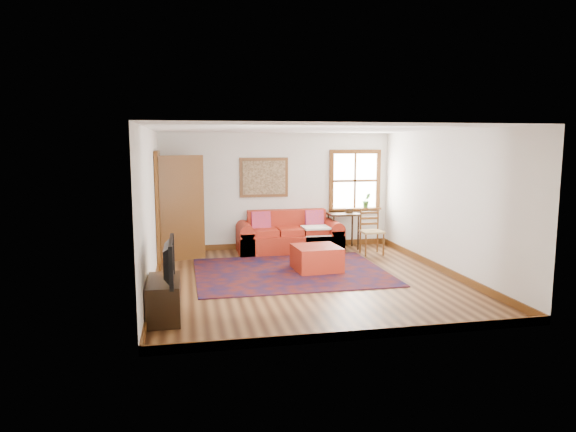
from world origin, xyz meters
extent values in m
plane|color=#3D2010|center=(0.00, 0.00, 0.00)|extent=(5.50, 5.50, 0.00)
cube|color=silver|center=(0.00, 2.75, 1.25)|extent=(5.00, 0.04, 2.50)
cube|color=silver|center=(0.00, -2.75, 1.25)|extent=(5.00, 0.04, 2.50)
cube|color=silver|center=(-2.50, 0.00, 1.25)|extent=(0.04, 5.50, 2.50)
cube|color=silver|center=(2.50, 0.00, 1.25)|extent=(0.04, 5.50, 2.50)
cube|color=white|center=(0.00, 0.00, 2.50)|extent=(5.00, 5.50, 0.04)
cube|color=brown|center=(0.00, 2.73, 0.06)|extent=(5.00, 0.03, 0.12)
cube|color=brown|center=(-2.48, 0.00, 0.06)|extent=(0.03, 5.50, 0.12)
cube|color=brown|center=(2.48, 0.00, 0.06)|extent=(0.03, 5.50, 0.12)
cube|color=white|center=(1.75, 2.73, 1.45)|extent=(1.00, 0.02, 1.20)
cube|color=brown|center=(1.75, 2.72, 2.09)|extent=(1.18, 0.06, 0.09)
cube|color=brown|center=(1.75, 2.72, 0.80)|extent=(1.18, 0.06, 0.09)
cube|color=brown|center=(1.21, 2.72, 1.45)|extent=(0.09, 0.06, 1.20)
cube|color=brown|center=(2.29, 2.72, 1.45)|extent=(0.09, 0.06, 1.20)
cube|color=brown|center=(1.75, 2.72, 1.45)|extent=(1.00, 0.04, 0.05)
cube|color=brown|center=(1.75, 2.65, 0.83)|extent=(1.15, 0.20, 0.04)
imported|color=#2D5F21|center=(2.00, 2.63, 1.01)|extent=(0.18, 0.15, 0.33)
cube|color=black|center=(-2.49, 1.60, 1.02)|extent=(0.02, 0.90, 2.05)
cube|color=brown|center=(-2.46, 1.11, 1.02)|extent=(0.06, 0.09, 2.05)
cube|color=brown|center=(-2.46, 2.10, 1.02)|extent=(0.06, 0.09, 2.05)
cube|color=brown|center=(-2.46, 1.60, 2.09)|extent=(0.06, 1.08, 0.09)
cube|color=brown|center=(-2.04, 1.90, 1.02)|extent=(0.86, 0.35, 2.05)
cube|color=silver|center=(-2.04, 1.90, 1.13)|extent=(0.56, 0.22, 1.33)
cube|color=brown|center=(-0.30, 2.73, 1.55)|extent=(1.05, 0.04, 0.85)
cube|color=tan|center=(-0.30, 2.69, 1.55)|extent=(0.92, 0.03, 0.72)
cube|color=#4F130B|center=(-0.17, 0.52, 0.01)|extent=(3.35, 2.69, 0.02)
cube|color=#A82715|center=(0.17, 2.27, 0.19)|extent=(2.19, 0.90, 0.38)
cube|color=#A82715|center=(0.17, 2.60, 0.62)|extent=(1.70, 0.25, 0.48)
cube|color=#A82715|center=(-0.77, 2.27, 0.24)|extent=(0.30, 0.90, 0.48)
cube|color=#A82715|center=(1.11, 2.27, 0.24)|extent=(0.30, 0.90, 0.48)
cube|color=#EA3E21|center=(-0.41, 2.44, 0.65)|extent=(0.40, 0.19, 0.41)
cube|color=#EA3E21|center=(0.75, 2.44, 0.65)|extent=(0.40, 0.19, 0.41)
cube|color=silver|center=(0.70, 2.10, 0.53)|extent=(0.55, 0.50, 0.04)
cube|color=#A82715|center=(0.32, 0.56, 0.22)|extent=(0.83, 0.83, 0.45)
cube|color=black|center=(1.38, 2.37, 0.76)|extent=(0.65, 0.49, 0.04)
cylinder|color=black|center=(1.11, 2.16, 0.37)|extent=(0.04, 0.04, 0.74)
cylinder|color=black|center=(1.66, 2.16, 0.37)|extent=(0.04, 0.04, 0.74)
cylinder|color=black|center=(1.11, 2.57, 0.37)|extent=(0.04, 0.04, 0.74)
cylinder|color=black|center=(1.66, 2.57, 0.37)|extent=(0.04, 0.04, 0.74)
cube|color=tan|center=(1.79, 1.69, 0.47)|extent=(0.45, 0.43, 0.04)
cylinder|color=brown|center=(1.60, 1.52, 0.22)|extent=(0.04, 0.04, 0.45)
cylinder|color=brown|center=(1.97, 1.51, 0.22)|extent=(0.04, 0.04, 0.45)
cylinder|color=brown|center=(1.60, 1.87, 0.47)|extent=(0.04, 0.04, 0.94)
cylinder|color=brown|center=(1.98, 1.87, 0.47)|extent=(0.04, 0.04, 0.94)
cube|color=brown|center=(1.79, 1.87, 0.73)|extent=(0.38, 0.04, 0.28)
cube|color=black|center=(-2.28, -1.51, 0.26)|extent=(0.42, 0.93, 0.51)
imported|color=black|center=(-2.26, -1.61, 0.79)|extent=(0.12, 0.95, 0.55)
cylinder|color=silver|center=(-2.23, -1.15, 0.60)|extent=(0.12, 0.12, 0.18)
cylinder|color=#FFA53F|center=(-2.23, -1.15, 0.57)|extent=(0.07, 0.07, 0.12)
camera|label=1|loc=(-1.96, -8.18, 2.26)|focal=32.00mm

